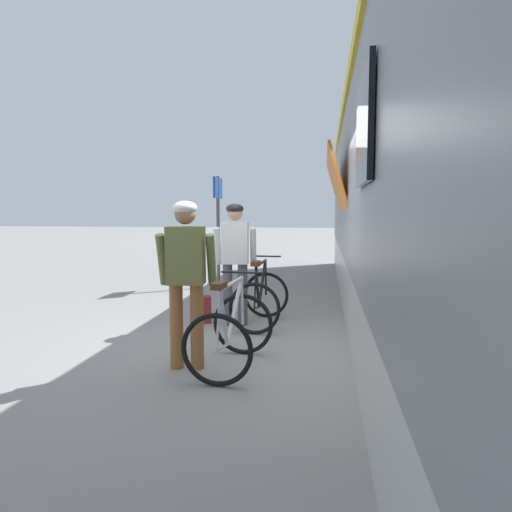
{
  "coord_description": "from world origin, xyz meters",
  "views": [
    {
      "loc": [
        0.91,
        -5.13,
        1.66
      ],
      "look_at": [
        -0.01,
        1.01,
        1.05
      ],
      "focal_mm": 32.37,
      "sensor_mm": 36.0,
      "label": 1
    }
  ],
  "objects_px": {
    "cyclist_near_in_white": "(235,253)",
    "backpack_on_platform": "(201,310)",
    "cyclist_far_in_olive": "(186,269)",
    "platform_sign_post": "(218,212)",
    "bicycle_near_black": "(261,298)",
    "bicycle_far_silver": "(231,331)",
    "train_car": "(492,183)"
  },
  "relations": [
    {
      "from": "cyclist_near_in_white",
      "to": "backpack_on_platform",
      "type": "bearing_deg",
      "value": 176.17
    },
    {
      "from": "platform_sign_post",
      "to": "cyclist_near_in_white",
      "type": "bearing_deg",
      "value": -72.82
    },
    {
      "from": "cyclist_far_in_olive",
      "to": "platform_sign_post",
      "type": "xyz_separation_m",
      "value": [
        -0.87,
        5.19,
        0.57
      ]
    },
    {
      "from": "bicycle_near_black",
      "to": "platform_sign_post",
      "type": "height_order",
      "value": "platform_sign_post"
    },
    {
      "from": "cyclist_near_in_white",
      "to": "backpack_on_platform",
      "type": "xyz_separation_m",
      "value": [
        -0.52,
        0.03,
        -0.85
      ]
    },
    {
      "from": "platform_sign_post",
      "to": "bicycle_near_black",
      "type": "bearing_deg",
      "value": -67.02
    },
    {
      "from": "train_car",
      "to": "platform_sign_post",
      "type": "xyz_separation_m",
      "value": [
        -4.09,
        4.37,
        -0.34
      ]
    },
    {
      "from": "train_car",
      "to": "bicycle_near_black",
      "type": "distance_m",
      "value": 3.31
    },
    {
      "from": "backpack_on_platform",
      "to": "cyclist_near_in_white",
      "type": "bearing_deg",
      "value": -24.91
    },
    {
      "from": "train_car",
      "to": "bicycle_near_black",
      "type": "xyz_separation_m",
      "value": [
        -2.7,
        1.1,
        -1.56
      ]
    },
    {
      "from": "train_car",
      "to": "platform_sign_post",
      "type": "distance_m",
      "value": 6.0
    },
    {
      "from": "cyclist_far_in_olive",
      "to": "bicycle_far_silver",
      "type": "bearing_deg",
      "value": 4.39
    },
    {
      "from": "backpack_on_platform",
      "to": "platform_sign_post",
      "type": "height_order",
      "value": "platform_sign_post"
    },
    {
      "from": "bicycle_near_black",
      "to": "train_car",
      "type": "bearing_deg",
      "value": -22.14
    },
    {
      "from": "bicycle_far_silver",
      "to": "cyclist_near_in_white",
      "type": "bearing_deg",
      "value": 99.72
    },
    {
      "from": "backpack_on_platform",
      "to": "cyclist_far_in_olive",
      "type": "bearing_deg",
      "value": -100.11
    },
    {
      "from": "bicycle_far_silver",
      "to": "train_car",
      "type": "bearing_deg",
      "value": 15.85
    },
    {
      "from": "cyclist_far_in_olive",
      "to": "backpack_on_platform",
      "type": "distance_m",
      "value": 2.15
    },
    {
      "from": "cyclist_far_in_olive",
      "to": "platform_sign_post",
      "type": "distance_m",
      "value": 5.29
    },
    {
      "from": "bicycle_far_silver",
      "to": "bicycle_near_black",
      "type": "bearing_deg",
      "value": 88.45
    },
    {
      "from": "cyclist_near_in_white",
      "to": "bicycle_far_silver",
      "type": "xyz_separation_m",
      "value": [
        0.32,
        -1.86,
        -0.65
      ]
    },
    {
      "from": "cyclist_near_in_white",
      "to": "backpack_on_platform",
      "type": "distance_m",
      "value": 1.0
    },
    {
      "from": "cyclist_near_in_white",
      "to": "platform_sign_post",
      "type": "xyz_separation_m",
      "value": [
        -1.02,
        3.29,
        0.57
      ]
    },
    {
      "from": "bicycle_far_silver",
      "to": "platform_sign_post",
      "type": "height_order",
      "value": "platform_sign_post"
    },
    {
      "from": "cyclist_near_in_white",
      "to": "platform_sign_post",
      "type": "bearing_deg",
      "value": 107.18
    },
    {
      "from": "train_car",
      "to": "cyclist_far_in_olive",
      "type": "xyz_separation_m",
      "value": [
        -3.22,
        -0.82,
        -0.91
      ]
    },
    {
      "from": "bicycle_near_black",
      "to": "cyclist_far_in_olive",
      "type": "bearing_deg",
      "value": -105.08
    },
    {
      "from": "cyclist_far_in_olive",
      "to": "platform_sign_post",
      "type": "relative_size",
      "value": 0.73
    },
    {
      "from": "cyclist_far_in_olive",
      "to": "platform_sign_post",
      "type": "bearing_deg",
      "value": 99.52
    },
    {
      "from": "cyclist_far_in_olive",
      "to": "platform_sign_post",
      "type": "height_order",
      "value": "platform_sign_post"
    },
    {
      "from": "train_car",
      "to": "bicycle_near_black",
      "type": "relative_size",
      "value": 17.03
    },
    {
      "from": "bicycle_far_silver",
      "to": "backpack_on_platform",
      "type": "bearing_deg",
      "value": 113.9
    }
  ]
}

